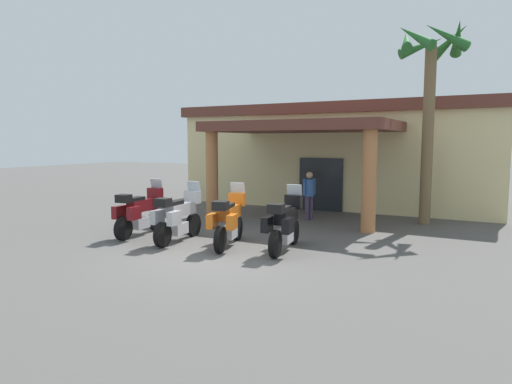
{
  "coord_description": "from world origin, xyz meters",
  "views": [
    {
      "loc": [
        5.58,
        -9.25,
        2.71
      ],
      "look_at": [
        -0.49,
        3.22,
        1.2
      ],
      "focal_mm": 31.85,
      "sensor_mm": 36.0,
      "label": 1
    }
  ],
  "objects_px": {
    "motorcycle_silver": "(178,217)",
    "motorcycle_orange": "(229,220)",
    "pedestrian": "(309,192)",
    "motorcycle_black": "(285,223)",
    "motorcycle_maroon": "(140,212)",
    "motel_building": "(343,154)",
    "palm_tree_near_portico": "(431,79)"
  },
  "relations": [
    {
      "from": "motorcycle_silver",
      "to": "palm_tree_near_portico",
      "type": "height_order",
      "value": "palm_tree_near_portico"
    },
    {
      "from": "palm_tree_near_portico",
      "to": "motorcycle_orange",
      "type": "bearing_deg",
      "value": -126.83
    },
    {
      "from": "motel_building",
      "to": "pedestrian",
      "type": "xyz_separation_m",
      "value": [
        0.23,
        -5.16,
        -1.22
      ]
    },
    {
      "from": "pedestrian",
      "to": "palm_tree_near_portico",
      "type": "relative_size",
      "value": 0.26
    },
    {
      "from": "motorcycle_orange",
      "to": "motel_building",
      "type": "bearing_deg",
      "value": -14.31
    },
    {
      "from": "motel_building",
      "to": "motorcycle_orange",
      "type": "bearing_deg",
      "value": -89.48
    },
    {
      "from": "motorcycle_silver",
      "to": "pedestrian",
      "type": "distance_m",
      "value": 5.34
    },
    {
      "from": "motorcycle_silver",
      "to": "motorcycle_orange",
      "type": "height_order",
      "value": "same"
    },
    {
      "from": "motorcycle_silver",
      "to": "motorcycle_orange",
      "type": "xyz_separation_m",
      "value": [
        1.51,
        0.14,
        0.0
      ]
    },
    {
      "from": "motorcycle_maroon",
      "to": "motorcycle_silver",
      "type": "distance_m",
      "value": 1.53
    },
    {
      "from": "motorcycle_silver",
      "to": "motorcycle_black",
      "type": "xyz_separation_m",
      "value": [
        3.03,
        0.3,
        0.0
      ]
    },
    {
      "from": "motorcycle_maroon",
      "to": "motorcycle_orange",
      "type": "xyz_separation_m",
      "value": [
        3.03,
        -0.07,
        0.0
      ]
    },
    {
      "from": "motorcycle_black",
      "to": "motorcycle_silver",
      "type": "bearing_deg",
      "value": 90.49
    },
    {
      "from": "motel_building",
      "to": "pedestrian",
      "type": "relative_size",
      "value": 8.15
    },
    {
      "from": "motorcycle_black",
      "to": "palm_tree_near_portico",
      "type": "distance_m",
      "value": 7.44
    },
    {
      "from": "motorcycle_maroon",
      "to": "pedestrian",
      "type": "bearing_deg",
      "value": -40.31
    },
    {
      "from": "motel_building",
      "to": "palm_tree_near_portico",
      "type": "xyz_separation_m",
      "value": [
        3.99,
        -4.21,
        2.56
      ]
    },
    {
      "from": "motorcycle_orange",
      "to": "motorcycle_black",
      "type": "bearing_deg",
      "value": -96.46
    },
    {
      "from": "motorcycle_maroon",
      "to": "motorcycle_silver",
      "type": "xyz_separation_m",
      "value": [
        1.51,
        -0.21,
        0.0
      ]
    },
    {
      "from": "palm_tree_near_portico",
      "to": "motel_building",
      "type": "bearing_deg",
      "value": 133.48
    },
    {
      "from": "motel_building",
      "to": "motorcycle_silver",
      "type": "bearing_deg",
      "value": -97.94
    },
    {
      "from": "motorcycle_maroon",
      "to": "motorcycle_orange",
      "type": "height_order",
      "value": "same"
    },
    {
      "from": "motorcycle_orange",
      "to": "pedestrian",
      "type": "relative_size",
      "value": 1.29
    },
    {
      "from": "motorcycle_orange",
      "to": "pedestrian",
      "type": "height_order",
      "value": "pedestrian"
    },
    {
      "from": "motel_building",
      "to": "motorcycle_black",
      "type": "height_order",
      "value": "motel_building"
    },
    {
      "from": "motorcycle_orange",
      "to": "motorcycle_black",
      "type": "xyz_separation_m",
      "value": [
        1.51,
        0.16,
        0.0
      ]
    },
    {
      "from": "motel_building",
      "to": "motorcycle_maroon",
      "type": "bearing_deg",
      "value": -106.36
    },
    {
      "from": "motorcycle_silver",
      "to": "motorcycle_orange",
      "type": "bearing_deg",
      "value": -87.74
    },
    {
      "from": "motel_building",
      "to": "motorcycle_orange",
      "type": "relative_size",
      "value": 6.32
    },
    {
      "from": "motorcycle_maroon",
      "to": "motorcycle_black",
      "type": "relative_size",
      "value": 1.0
    },
    {
      "from": "motel_building",
      "to": "motorcycle_orange",
      "type": "xyz_separation_m",
      "value": [
        -0.3,
        -9.95,
        -1.5
      ]
    },
    {
      "from": "motorcycle_maroon",
      "to": "palm_tree_near_portico",
      "type": "relative_size",
      "value": 0.34
    }
  ]
}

